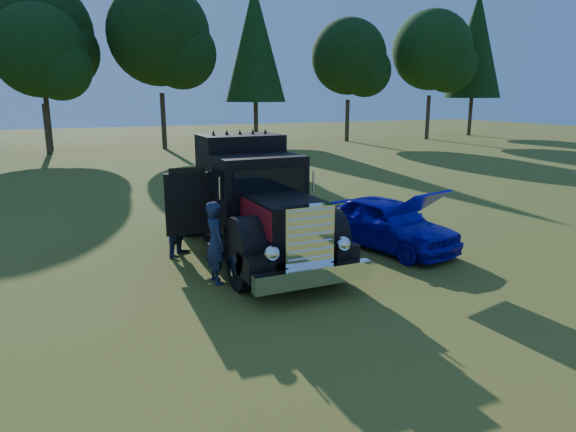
# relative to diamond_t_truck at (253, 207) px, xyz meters

# --- Properties ---
(ground) EXTENTS (120.00, 120.00, 0.00)m
(ground) POSITION_rel_diamond_t_truck_xyz_m (-0.74, -2.16, -1.28)
(ground) COLOR #3F5619
(ground) RESTS_ON ground
(treeline) EXTENTS (72.10, 25.71, 13.84)m
(treeline) POSITION_rel_diamond_t_truck_xyz_m (-5.52, 25.87, 6.44)
(treeline) COLOR #2D2116
(treeline) RESTS_ON ground
(diamond_t_truck) EXTENTS (3.38, 7.16, 3.00)m
(diamond_t_truck) POSITION_rel_diamond_t_truck_xyz_m (0.00, 0.00, 0.00)
(diamond_t_truck) COLOR black
(diamond_t_truck) RESTS_ON ground
(hotrod_coupe) EXTENTS (2.47, 4.39, 1.89)m
(hotrod_coupe) POSITION_rel_diamond_t_truck_xyz_m (3.50, -0.80, -0.59)
(hotrod_coupe) COLOR #070FA0
(hotrod_coupe) RESTS_ON ground
(spectator_near) EXTENTS (0.47, 0.68, 1.81)m
(spectator_near) POSITION_rel_diamond_t_truck_xyz_m (-1.39, -1.44, -0.38)
(spectator_near) COLOR #1D2444
(spectator_near) RESTS_ON ground
(spectator_far) EXTENTS (1.14, 1.16, 1.89)m
(spectator_far) POSITION_rel_diamond_t_truck_xyz_m (-1.59, 0.84, -0.33)
(spectator_far) COLOR #22234F
(spectator_far) RESTS_ON ground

